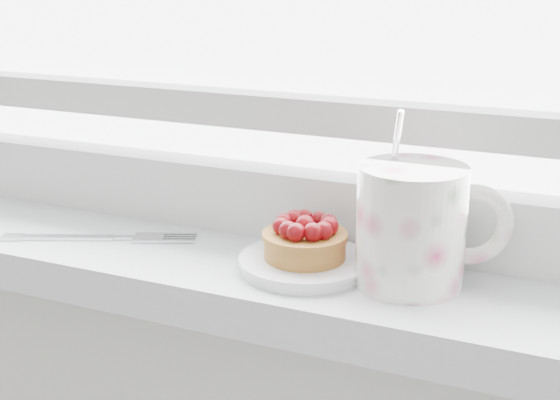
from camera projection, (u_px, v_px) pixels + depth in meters
The scene contains 4 objects.
saucer at pixel (305, 263), 0.73m from camera, with size 0.12×0.12×0.01m, color white.
raspberry_tart at pixel (305, 239), 0.72m from camera, with size 0.08×0.08×0.04m.
floral_mug at pixel (415, 224), 0.68m from camera, with size 0.15×0.12×0.16m.
fork at pixel (98, 237), 0.81m from camera, with size 0.19×0.10×0.00m.
Camera 1 is at (0.26, 1.25, 1.22)m, focal length 50.00 mm.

